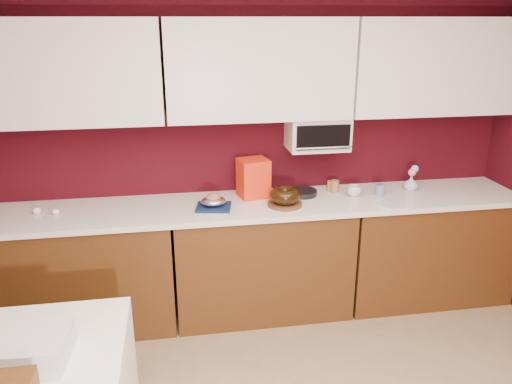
{
  "coord_description": "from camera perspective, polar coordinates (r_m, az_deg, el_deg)",
  "views": [
    {
      "loc": [
        -0.61,
        -1.47,
        2.2
      ],
      "look_at": [
        -0.06,
        1.84,
        1.02
      ],
      "focal_mm": 35.0,
      "sensor_mm": 36.0,
      "label": 1
    }
  ],
  "objects": [
    {
      "name": "toaster_oven_door",
      "position": [
        3.67,
        7.7,
        6.22
      ],
      "size": [
        0.4,
        0.02,
        0.18
      ],
      "primitive_type": "cube",
      "color": "black",
      "rests_on": "toaster_oven"
    },
    {
      "name": "base_cabinet_right",
      "position": [
        4.3,
        18.55,
        -5.99
      ],
      "size": [
        1.31,
        0.58,
        0.86
      ],
      "primitive_type": "cube",
      "color": "#4E2B0F",
      "rests_on": "floor"
    },
    {
      "name": "flower_vase",
      "position": [
        4.12,
        17.29,
        1.06
      ],
      "size": [
        0.11,
        0.11,
        0.13
      ],
      "primitive_type": "imported",
      "rotation": [
        0.0,
        0.0,
        0.28
      ],
      "color": "silver",
      "rests_on": "countertop"
    },
    {
      "name": "countertop",
      "position": [
        3.7,
        0.7,
        -1.49
      ],
      "size": [
        4.0,
        0.62,
        0.04
      ],
      "primitive_type": "cube",
      "color": "silver",
      "rests_on": "base_cabinet_center"
    },
    {
      "name": "egg_left",
      "position": [
        3.73,
        -21.92,
        -2.11
      ],
      "size": [
        0.06,
        0.05,
        0.04
      ],
      "primitive_type": "ellipsoid",
      "rotation": [
        0.0,
        0.0,
        0.23
      ],
      "color": "white",
      "rests_on": "countertop"
    },
    {
      "name": "base_cabinet_left",
      "position": [
        3.9,
        -19.21,
        -8.73
      ],
      "size": [
        1.31,
        0.58,
        0.86
      ],
      "primitive_type": "cube",
      "color": "#4E2B0F",
      "rests_on": "floor"
    },
    {
      "name": "bundt_cake",
      "position": [
        3.61,
        3.32,
        -0.37
      ],
      "size": [
        0.26,
        0.26,
        0.09
      ],
      "primitive_type": "torus",
      "rotation": [
        0.0,
        0.0,
        -0.2
      ],
      "color": "black",
      "rests_on": "cake_base"
    },
    {
      "name": "flower_pink",
      "position": [
        4.1,
        17.41,
        2.16
      ],
      "size": [
        0.06,
        0.06,
        0.06
      ],
      "primitive_type": "sphere",
      "color": "pink",
      "rests_on": "flower_vase"
    },
    {
      "name": "paper_cup",
      "position": [
        3.95,
        8.97,
        0.65
      ],
      "size": [
        0.07,
        0.07,
        0.1
      ],
      "primitive_type": "cylinder",
      "rotation": [
        0.0,
        0.0,
        -0.1
      ],
      "color": "olive",
      "rests_on": "countertop"
    },
    {
      "name": "flower_blue",
      "position": [
        4.12,
        17.69,
        2.54
      ],
      "size": [
        0.06,
        0.06,
        0.06
      ],
      "primitive_type": "sphere",
      "color": "#8FC6E5",
      "rests_on": "flower_vase"
    },
    {
      "name": "roasted_ham",
      "position": [
        3.57,
        -4.89,
        -0.66
      ],
      "size": [
        0.13,
        0.12,
        0.07
      ],
      "primitive_type": "ellipsoid",
      "rotation": [
        0.0,
        0.0,
        0.36
      ],
      "color": "#B16150",
      "rests_on": "foil_ham_nest"
    },
    {
      "name": "base_cabinet_center",
      "position": [
        3.89,
        0.68,
        -7.7
      ],
      "size": [
        1.31,
        0.58,
        0.86
      ],
      "primitive_type": "cube",
      "color": "#4E2B0F",
      "rests_on": "floor"
    },
    {
      "name": "wall_back",
      "position": [
        3.88,
        -0.08,
        5.23
      ],
      "size": [
        4.0,
        0.02,
        2.5
      ],
      "primitive_type": "cube",
      "color": "#3B080F",
      "rests_on": "floor"
    },
    {
      "name": "toaster_oven_handle",
      "position": [
        3.67,
        7.72,
        5.02
      ],
      "size": [
        0.42,
        0.02,
        0.02
      ],
      "primitive_type": "cylinder",
      "rotation": [
        0.0,
        1.57,
        0.0
      ],
      "color": "silver",
      "rests_on": "toaster_oven"
    },
    {
      "name": "china_plate",
      "position": [
        3.77,
        15.13,
        -1.38
      ],
      "size": [
        0.26,
        0.26,
        0.01
      ],
      "primitive_type": "cylinder",
      "rotation": [
        0.0,
        0.0,
        0.33
      ],
      "color": "silver",
      "rests_on": "countertop"
    },
    {
      "name": "egg_right",
      "position": [
        3.8,
        -23.77,
        -1.96
      ],
      "size": [
        0.06,
        0.05,
        0.04
      ],
      "primitive_type": "ellipsoid",
      "rotation": [
        0.0,
        0.0,
        -0.09
      ],
      "color": "white",
      "rests_on": "countertop"
    },
    {
      "name": "amber_bottle",
      "position": [
        3.96,
        8.35,
        0.68
      ],
      "size": [
        0.03,
        0.03,
        0.09
      ],
      "primitive_type": "cylinder",
      "rotation": [
        0.0,
        0.0,
        0.14
      ],
      "color": "#95661B",
      "rests_on": "countertop"
    },
    {
      "name": "dark_pan",
      "position": [
        3.86,
        5.34,
        -0.05
      ],
      "size": [
        0.29,
        0.29,
        0.04
      ],
      "primitive_type": "cylinder",
      "rotation": [
        0.0,
        0.0,
        -0.38
      ],
      "color": "black",
      "rests_on": "countertop"
    },
    {
      "name": "coffee_mug",
      "position": [
        3.88,
        11.17,
        0.24
      ],
      "size": [
        0.12,
        0.12,
        0.1
      ],
      "primitive_type": "imported",
      "rotation": [
        0.0,
        0.0,
        0.55
      ],
      "color": "silver",
      "rests_on": "countertop"
    },
    {
      "name": "newspaper_stack",
      "position": [
        2.52,
        -24.77,
        -15.98
      ],
      "size": [
        0.38,
        0.32,
        0.13
      ],
      "primitive_type": "cube",
      "rotation": [
        0.0,
        0.0,
        -0.07
      ],
      "color": "silver",
      "rests_on": "dining_table"
    },
    {
      "name": "upper_cabinet_left",
      "position": [
        3.64,
        -21.35,
        12.6
      ],
      "size": [
        1.31,
        0.33,
        0.7
      ],
      "primitive_type": "cube",
      "color": "white",
      "rests_on": "wall_back"
    },
    {
      "name": "blue_jar",
      "position": [
        3.94,
        14.0,
        0.23
      ],
      "size": [
        0.08,
        0.08,
        0.09
      ],
      "primitive_type": "cylinder",
      "rotation": [
        0.0,
        0.0,
        0.03
      ],
      "color": "navy",
      "rests_on": "countertop"
    },
    {
      "name": "foil_ham_nest",
      "position": [
        3.58,
        -4.88,
        -1.03
      ],
      "size": [
        0.19,
        0.17,
        0.07
      ],
      "primitive_type": "ellipsoid",
      "rotation": [
        0.0,
        0.0,
        -0.08
      ],
      "color": "silver",
      "rests_on": "navy_towel"
    },
    {
      "name": "toaster_oven",
      "position": [
        3.82,
        7.01,
        6.76
      ],
      "size": [
        0.45,
        0.3,
        0.25
      ],
      "primitive_type": "cube",
      "color": "white",
      "rests_on": "upper_cabinet_center"
    },
    {
      "name": "cake_base",
      "position": [
        3.64,
        3.3,
        -1.39
      ],
      "size": [
        0.33,
        0.33,
        0.02
      ],
      "primitive_type": "cylinder",
      "rotation": [
        0.0,
        0.0,
        -0.4
      ],
      "color": "brown",
      "rests_on": "countertop"
    },
    {
      "name": "navy_towel",
      "position": [
        3.59,
        -4.86,
        -1.72
      ],
      "size": [
        0.28,
        0.25,
        0.02
      ],
      "primitive_type": "cube",
      "rotation": [
        0.0,
        0.0,
        -0.18
      ],
      "color": "#112243",
      "rests_on": "countertop"
    },
    {
      "name": "pandoro_box",
      "position": [
        3.77,
        -0.31,
        1.61
      ],
      "size": [
        0.25,
        0.23,
        0.29
      ],
      "primitive_type": "cube",
      "rotation": [
        0.0,
        0.0,
        0.2
      ],
      "color": "red",
      "rests_on": "countertop"
    },
    {
      "name": "upper_cabinet_center",
      "position": [
        3.62,
        0.35,
        13.85
      ],
      "size": [
        1.31,
        0.33,
        0.7
      ],
      "primitive_type": "cube",
      "color": "white",
      "rests_on": "wall_back"
    },
    {
      "name": "upper_cabinet_right",
      "position": [
        4.06,
        19.77,
        13.36
      ],
      "size": [
        1.31,
        0.33,
        0.7
      ],
      "primitive_type": "cube",
      "color": "white",
      "rests_on": "wall_back"
    }
  ]
}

